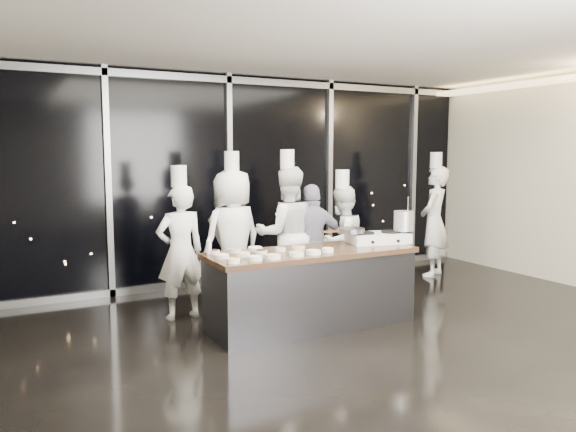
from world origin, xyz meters
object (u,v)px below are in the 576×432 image
at_px(stove, 378,238).
at_px(guest, 313,243).
at_px(chef_far_left, 180,250).
at_px(chef_center, 287,234).
at_px(chef_right, 342,241).
at_px(frying_pan, 350,230).
at_px(chef_left, 233,238).
at_px(demo_counter, 311,288).
at_px(chef_side, 434,220).
at_px(stock_pot, 404,221).

height_order(stove, guest, guest).
height_order(chef_far_left, guest, chef_far_left).
distance_m(chef_center, chef_right, 0.79).
bearing_deg(chef_far_left, frying_pan, 151.83).
bearing_deg(frying_pan, guest, 106.29).
bearing_deg(stove, chef_left, 154.94).
height_order(demo_counter, chef_side, chef_side).
distance_m(frying_pan, chef_center, 1.06).
height_order(frying_pan, guest, guest).
height_order(demo_counter, guest, guest).
relative_size(stove, chef_right, 0.45).
bearing_deg(chef_right, chef_side, 176.09).
distance_m(demo_counter, chef_side, 3.45).
bearing_deg(chef_far_left, demo_counter, 136.83).
bearing_deg(chef_center, chef_left, 10.15).
bearing_deg(stock_pot, stove, 165.54).
bearing_deg(demo_counter, chef_center, 75.77).
height_order(chef_left, chef_right, chef_left).
height_order(stove, chef_side, chef_side).
xyz_separation_m(demo_counter, stock_pot, (1.34, -0.01, 0.71)).
xyz_separation_m(stove, chef_left, (-1.48, 1.14, -0.05)).
relative_size(frying_pan, chef_center, 0.29).
xyz_separation_m(demo_counter, chef_left, (-0.48, 1.22, 0.46)).
bearing_deg(chef_right, chef_far_left, -16.59).
bearing_deg(chef_side, chef_right, -20.01).
bearing_deg(guest, chef_side, -159.07).
xyz_separation_m(frying_pan, chef_left, (-1.13, 1.05, -0.15)).
height_order(chef_left, chef_center, chef_center).
distance_m(stove, chef_far_left, 2.44).
xyz_separation_m(chef_right, chef_side, (2.07, 0.42, 0.13)).
distance_m(stove, stock_pot, 0.40).
bearing_deg(stock_pot, chef_left, 145.88).
relative_size(stock_pot, guest, 0.15).
relative_size(stove, frying_pan, 1.34).
xyz_separation_m(guest, chef_right, (0.46, -0.02, -0.01)).
bearing_deg(stove, chef_side, 44.29).
xyz_separation_m(chef_left, guest, (1.08, -0.24, -0.12)).
bearing_deg(frying_pan, chef_center, 122.43).
relative_size(stock_pot, chef_side, 0.12).
distance_m(guest, chef_side, 2.56).
height_order(frying_pan, chef_far_left, chef_far_left).
bearing_deg(chef_center, guest, 165.52).
relative_size(frying_pan, chef_left, 0.30).
distance_m(chef_left, chef_right, 1.56).
distance_m(chef_far_left, chef_center, 1.55).
height_order(stock_pot, guest, guest).
bearing_deg(chef_far_left, stove, 153.30).
relative_size(demo_counter, guest, 1.54).
bearing_deg(frying_pan, stock_pot, -1.73).
height_order(frying_pan, chef_left, chef_left).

